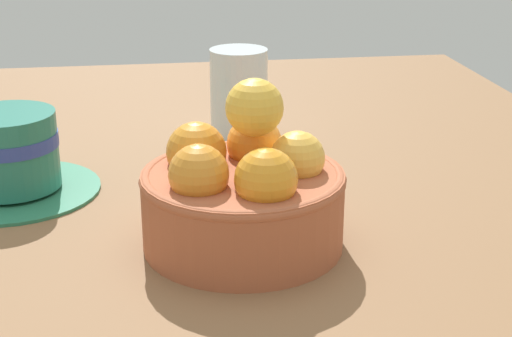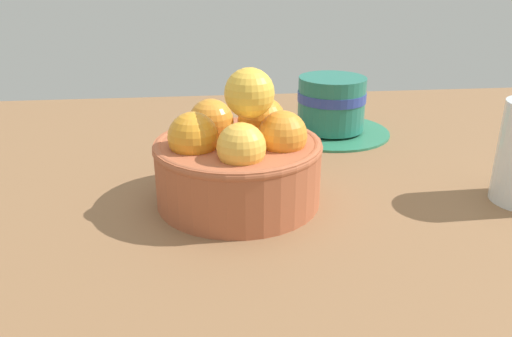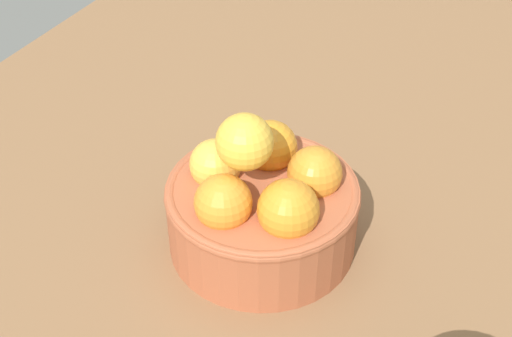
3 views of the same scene
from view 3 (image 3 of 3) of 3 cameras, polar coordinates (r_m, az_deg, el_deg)
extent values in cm
cube|color=brown|center=(59.90, 0.49, -7.19)|extent=(129.23, 82.42, 3.23)
cylinder|color=#AD5938|center=(56.71, 0.52, -3.90)|extent=(15.50, 15.50, 6.00)
torus|color=#AD5938|center=(55.00, 0.53, -1.89)|extent=(15.70, 15.70, 1.00)
sphere|color=#F8B844|center=(55.75, -3.30, 0.44)|extent=(4.22, 4.22, 4.22)
sphere|color=orange|center=(51.95, -2.72, -2.84)|extent=(4.47, 4.47, 4.47)
sphere|color=orange|center=(51.34, 2.68, -3.42)|extent=(4.73, 4.73, 4.73)
sphere|color=orange|center=(54.84, 4.87, -0.38)|extent=(4.42, 4.42, 4.42)
sphere|color=orange|center=(57.44, 1.19, 1.79)|extent=(4.56, 4.56, 4.56)
sphere|color=yellow|center=(51.45, -0.95, 2.20)|extent=(4.42, 4.42, 4.42)
camera|label=1|loc=(0.95, 20.85, 27.49)|focal=54.80mm
camera|label=2|loc=(0.77, -31.66, 18.24)|focal=35.78mm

